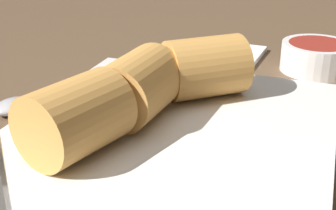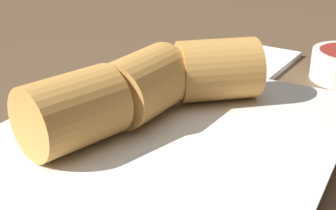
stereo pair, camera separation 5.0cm
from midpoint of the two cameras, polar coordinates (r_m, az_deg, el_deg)
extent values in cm
cube|color=brown|center=(36.76, 8.22, -6.64)|extent=(180.00, 140.00, 2.00)
cube|color=white|center=(35.62, 4.03, -4.54)|extent=(27.12, 23.10, 1.20)
cube|color=white|center=(35.27, 4.06, -3.47)|extent=(28.21, 24.03, 0.30)
cylinder|color=#D19347|center=(40.30, 9.61, 4.18)|extent=(8.35, 8.52, 5.25)
sphere|color=beige|center=(41.27, 12.97, 4.38)|extent=(3.41, 3.41, 3.41)
cylinder|color=#D19347|center=(36.15, 0.53, 2.16)|extent=(7.12, 5.77, 5.25)
sphere|color=#B23D2D|center=(38.18, 2.63, 3.36)|extent=(3.41, 3.41, 3.41)
cylinder|color=#D19347|center=(32.23, -7.38, -0.91)|extent=(7.96, 6.98, 5.25)
sphere|color=beige|center=(33.67, -3.91, 0.38)|extent=(3.41, 3.41, 3.41)
ellipsoid|color=#B2B2B7|center=(44.58, -12.83, 1.05)|extent=(4.10, 3.48, 1.24)
cube|color=white|center=(55.23, 12.04, 5.31)|extent=(11.81, 10.26, 0.60)
camera|label=1|loc=(0.03, -85.83, 1.87)|focal=50.00mm
camera|label=2|loc=(0.03, 94.17, -1.87)|focal=50.00mm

